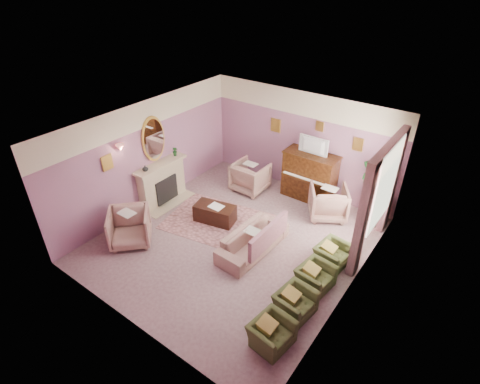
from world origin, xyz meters
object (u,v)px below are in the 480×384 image
Objects in this scene: floral_armchair_front at (129,226)px; olive_chair_a at (272,330)px; olive_chair_c at (316,274)px; floral_armchair_right at (328,201)px; side_table at (375,210)px; floral_armchair_left at (250,175)px; television at (312,145)px; sofa at (253,237)px; olive_chair_b at (295,300)px; coffee_table at (215,213)px; olive_chair_d at (333,252)px; piano at (309,177)px.

olive_chair_a is at bearing -5.18° from floral_armchair_front.
floral_armchair_right is at bearing 109.68° from olive_chair_c.
side_table is at bearing 44.04° from floral_armchair_front.
television is at bearing 20.20° from floral_armchair_left.
floral_armchair_left is 1.28× the size of olive_chair_c.
television is 0.86× the size of floral_armchair_right.
television is at bearing 90.83° from sofa.
olive_chair_a is (0.85, -4.03, -0.15)m from floral_armchair_right.
television is at bearing 59.72° from floral_armchair_front.
olive_chair_b and olive_chair_c have the same top height.
sofa reaches higher than coffee_table.
olive_chair_d is at bearing 5.62° from coffee_table.
television is 1.11× the size of olive_chair_d.
sofa reaches higher than olive_chair_c.
piano is at bearing 60.17° from coffee_table.
sofa is at bearing -109.08° from floral_armchair_right.
olive_chair_a is at bearing -78.03° from floral_armchair_right.
side_table is (4.27, 4.13, -0.11)m from floral_armchair_front.
olive_chair_d is (1.66, -2.07, -0.34)m from piano.
television is 4.23m from olive_chair_b.
coffee_table is at bearing 144.42° from olive_chair_a.
sofa is 1.75m from olive_chair_d.
olive_chair_a is (1.66, -4.53, -0.34)m from piano.
olive_chair_d is at bearing 90.00° from olive_chair_c.
floral_armchair_left reaches higher than side_table.
olive_chair_d is (3.02, 0.30, 0.09)m from coffee_table.
olive_chair_a is 1.03× the size of side_table.
television is at bearing 59.64° from coffee_table.
sofa is (0.04, -2.69, -1.22)m from television.
floral_armchair_left is at bearing 95.13° from coffee_table.
olive_chair_d is at bearing -24.74° from floral_armchair_left.
olive_chair_b is (1.66, -3.66, -1.29)m from television.
floral_armchair_left is at bearing -177.52° from floral_armchair_right.
television is 3.02m from coffee_table.
side_table is at bearing 23.93° from floral_armchair_right.
olive_chair_d is at bearing 27.22° from floral_armchair_front.
coffee_table is at bearing -120.36° from television.
coffee_table is at bearing 170.19° from olive_chair_c.
television is at bearing -179.69° from side_table.
floral_armchair_front reaches higher than coffee_table.
floral_armchair_left is (-1.56, 2.13, 0.09)m from sofa.
floral_armchair_left is (-0.16, 1.76, 0.24)m from coffee_table.
floral_armchair_front is at bearing 174.82° from olive_chair_a.
sofa is 2.64m from floral_armchair_left.
olive_chair_b is at bearing -75.09° from floral_armchair_right.
floral_armchair_right is 1.28× the size of olive_chair_b.
floral_armchair_left is 3.43m from side_table.
floral_armchair_front reaches higher than olive_chair_c.
television is 1.47m from floral_armchair_right.
television is 1.11× the size of olive_chair_a.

